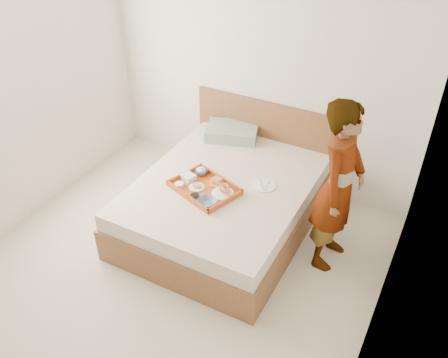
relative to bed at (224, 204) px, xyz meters
The scene contains 17 objects.
ground 1.04m from the bed, 96.98° to the right, with size 3.50×4.00×0.01m, color beige.
wall_back 1.44m from the bed, 96.98° to the left, with size 3.50×0.01×2.60m, color silver.
wall_right 2.17m from the bed, 31.57° to the right, with size 0.01×4.00×2.60m, color silver.
bed is the anchor object (origin of this frame).
headboard 0.99m from the bed, 90.00° to the left, with size 1.65×0.06×0.95m, color brown.
pillow 0.91m from the bed, 112.38° to the left, with size 0.55×0.37×0.13m, color gray.
tray 0.37m from the bed, 119.23° to the right, with size 0.60×0.44×0.05m, color #BC4613.
prawn_plate 0.36m from the bed, 66.34° to the right, with size 0.21×0.21×0.01m, color white.
navy_bowl_big 0.49m from the bed, 85.82° to the right, with size 0.17×0.17×0.04m, color navy.
sauce_dish 0.48m from the bed, 107.49° to the right, with size 0.09×0.09×0.03m, color black.
meat_plate 0.40m from the bed, 129.77° to the right, with size 0.15×0.15×0.01m, color white.
bread_plate 0.30m from the bed, 121.25° to the right, with size 0.15×0.15×0.01m, color orange.
salad_bowl 0.40m from the bed, behind, with size 0.13×0.13×0.04m, color navy.
plastic_tub 0.46m from the bed, 156.03° to the right, with size 0.13×0.10×0.05m, color silver.
cheese_round 0.53m from the bed, 141.17° to the right, with size 0.09×0.09×0.03m, color white.
dinner_plate 0.47m from the bed, 19.60° to the left, with size 0.23×0.23×0.01m, color white.
person 1.21m from the bed, ahead, with size 0.59×0.39×1.62m, color beige.
Camera 1 is at (1.87, -2.28, 3.25)m, focal length 38.44 mm.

